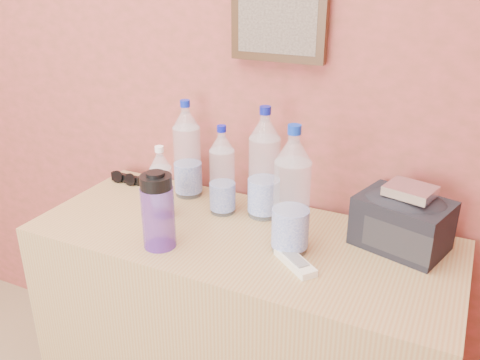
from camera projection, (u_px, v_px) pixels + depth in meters
name	position (u px, v px, depth m)	size (l,w,h in m)	color
picture_frame	(279.00, 19.00, 1.51)	(0.30, 0.03, 0.25)	#382311
dresser	(240.00, 340.00, 1.69)	(1.28, 0.53, 0.80)	#B7804C
pet_large_a	(187.00, 154.00, 1.73)	(0.09, 0.09, 0.34)	white
pet_large_b	(264.00, 169.00, 1.59)	(0.10, 0.10, 0.36)	silver
pet_large_c	(222.00, 175.00, 1.62)	(0.08, 0.08, 0.29)	silver
pet_large_d	(292.00, 198.00, 1.38)	(0.10, 0.10, 0.37)	silver
pet_small	(162.00, 186.00, 1.60)	(0.07, 0.07, 0.24)	silver
nalgene_bottle	(158.00, 211.00, 1.42)	(0.09, 0.09, 0.23)	#592C9E
sunglasses	(126.00, 178.00, 1.88)	(0.13, 0.05, 0.03)	black
ac_remote	(295.00, 262.00, 1.37)	(0.15, 0.05, 0.02)	white
toiletry_bag	(402.00, 220.00, 1.43)	(0.25, 0.18, 0.17)	black
foil_packet	(410.00, 191.00, 1.39)	(0.12, 0.10, 0.03)	white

